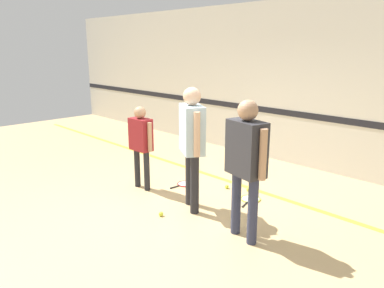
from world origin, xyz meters
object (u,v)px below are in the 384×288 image
at_px(person_instructor, 192,136).
at_px(tennis_ball_near_instructor, 161,214).
at_px(tennis_ball_by_spare_racket, 248,189).
at_px(person_student_left, 141,139).
at_px(racket_second_spare, 185,184).
at_px(racket_spare_on_floor, 250,199).
at_px(person_student_right, 246,156).
at_px(tennis_ball_stray_left, 227,187).

distance_m(person_instructor, tennis_ball_near_instructor, 1.18).
height_order(person_instructor, tennis_ball_by_spare_racket, person_instructor).
relative_size(person_student_left, racket_second_spare, 2.85).
relative_size(racket_spare_on_floor, tennis_ball_by_spare_racket, 8.16).
distance_m(person_instructor, person_student_right, 1.09).
bearing_deg(person_student_left, person_instructor, -0.22).
bearing_deg(person_student_right, tennis_ball_stray_left, -29.91).
height_order(racket_spare_on_floor, tennis_ball_near_instructor, tennis_ball_near_instructor).
height_order(person_instructor, person_student_left, person_instructor).
distance_m(person_instructor, racket_spare_on_floor, 1.45).
relative_size(person_student_right, tennis_ball_stray_left, 26.16).
xyz_separation_m(person_instructor, person_student_left, (-1.16, -0.03, -0.24)).
xyz_separation_m(person_student_right, tennis_ball_near_instructor, (-1.19, -0.34, -1.03)).
bearing_deg(racket_spare_on_floor, tennis_ball_by_spare_racket, -154.90).
height_order(person_instructor, racket_second_spare, person_instructor).
bearing_deg(racket_second_spare, person_student_right, 71.31).
height_order(racket_second_spare, tennis_ball_stray_left, tennis_ball_stray_left).
bearing_deg(tennis_ball_by_spare_racket, racket_second_spare, -150.40).
distance_m(racket_second_spare, tennis_ball_by_spare_racket, 1.10).
bearing_deg(racket_second_spare, tennis_ball_stray_left, 124.17).
bearing_deg(racket_second_spare, person_instructor, 56.36).
bearing_deg(tennis_ball_stray_left, person_student_right, -42.37).
distance_m(person_instructor, tennis_ball_by_spare_racket, 1.56).
bearing_deg(person_instructor, racket_second_spare, 174.59).
bearing_deg(tennis_ball_by_spare_racket, person_student_left, -138.85).
bearing_deg(tennis_ball_by_spare_racket, person_student_right, -54.89).
xyz_separation_m(person_student_right, tennis_ball_by_spare_racket, (-0.91, 1.29, -1.03)).
bearing_deg(racket_spare_on_floor, person_student_right, 16.10).
relative_size(person_student_left, tennis_ball_near_instructor, 20.99).
bearing_deg(racket_spare_on_floor, tennis_ball_near_instructor, -37.78).
xyz_separation_m(person_student_left, tennis_ball_stray_left, (1.01, 1.00, -0.82)).
height_order(person_student_right, tennis_ball_by_spare_racket, person_student_right).
bearing_deg(tennis_ball_near_instructor, tennis_ball_by_spare_racket, 80.22).
bearing_deg(person_student_left, racket_second_spare, 56.93).
xyz_separation_m(person_student_left, tennis_ball_near_instructor, (1.05, -0.47, -0.82)).
bearing_deg(tennis_ball_near_instructor, person_student_left, 156.03).
xyz_separation_m(racket_second_spare, tennis_ball_stray_left, (0.63, 0.38, 0.02)).
xyz_separation_m(racket_spare_on_floor, tennis_ball_by_spare_racket, (-0.24, 0.26, 0.02)).
relative_size(racket_spare_on_floor, tennis_ball_stray_left, 8.16).
relative_size(racket_second_spare, tennis_ball_stray_left, 7.35).
distance_m(racket_spare_on_floor, tennis_ball_by_spare_racket, 0.36).
bearing_deg(tennis_ball_near_instructor, person_instructor, 77.67).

